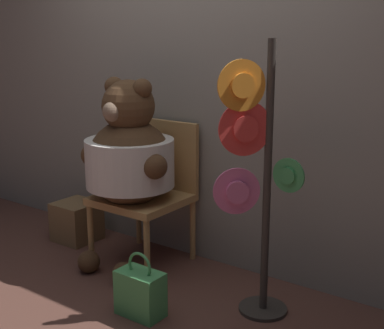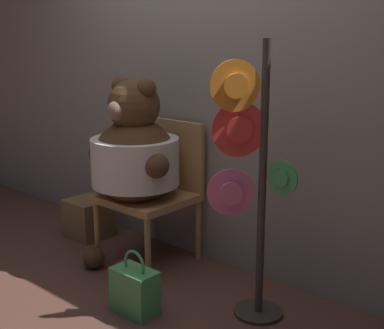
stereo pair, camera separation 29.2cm
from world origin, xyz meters
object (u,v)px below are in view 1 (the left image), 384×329
handbag_on_ground (140,293)px  hat_display_rack (255,180)px  teddy_bear (129,157)px  chair (150,186)px

handbag_on_ground → hat_display_rack: bearing=38.4°
teddy_bear → chair: bearing=83.3°
chair → hat_display_rack: bearing=-14.9°
chair → hat_display_rack: hat_display_rack is taller
chair → teddy_bear: (-0.02, -0.18, 0.24)m
handbag_on_ground → chair: bearing=126.1°
hat_display_rack → handbag_on_ground: hat_display_rack is taller
chair → handbag_on_ground: 0.90m
teddy_bear → hat_display_rack: bearing=-4.5°
hat_display_rack → handbag_on_ground: bearing=-141.6°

